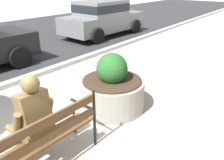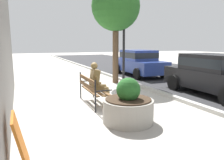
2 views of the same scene
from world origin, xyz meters
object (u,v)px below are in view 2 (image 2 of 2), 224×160
at_px(concrete_planter, 128,107).
at_px(parked_car_blue, 139,62).
at_px(leaning_signboard, 21,143).
at_px(street_tree_near_bench, 116,7).
at_px(bronze_statue_seated, 99,84).
at_px(parked_car_black, 214,73).
at_px(lamp_post, 124,31).
at_px(park_bench, 92,88).

height_order(concrete_planter, parked_car_blue, parked_car_blue).
bearing_deg(leaning_signboard, concrete_planter, 115.61).
xyz_separation_m(street_tree_near_bench, parked_car_blue, (-1.70, 2.36, -2.82)).
height_order(bronze_statue_seated, street_tree_near_bench, street_tree_near_bench).
distance_m(parked_car_black, leaning_signboard, 7.28).
distance_m(street_tree_near_bench, lamp_post, 1.18).
bearing_deg(lamp_post, parked_car_blue, 133.60).
bearing_deg(leaning_signboard, parked_car_blue, 139.65).
height_order(parked_car_black, lamp_post, lamp_post).
bearing_deg(lamp_post, street_tree_near_bench, -122.29).
xyz_separation_m(parked_car_black, lamp_post, (-3.67, -2.01, 1.71)).
relative_size(bronze_statue_seated, street_tree_near_bench, 0.28).
bearing_deg(bronze_statue_seated, leaning_signboard, -38.44).
bearing_deg(park_bench, street_tree_near_bench, 144.45).
distance_m(street_tree_near_bench, parked_car_black, 5.35).
bearing_deg(parked_car_blue, leaning_signboard, -40.35).
distance_m(parked_car_blue, parked_car_black, 5.59).
bearing_deg(street_tree_near_bench, parked_car_black, 31.19).
bearing_deg(street_tree_near_bench, concrete_planter, -21.27).
bearing_deg(bronze_statue_seated, street_tree_near_bench, 147.86).
relative_size(parked_car_blue, parked_car_black, 1.00).
distance_m(bronze_statue_seated, lamp_post, 4.41).
relative_size(park_bench, bronze_statue_seated, 1.32).
relative_size(street_tree_near_bench, leaning_signboard, 5.41).
xyz_separation_m(street_tree_near_bench, parked_car_black, (3.89, 2.36, -2.82)).
distance_m(park_bench, parked_car_blue, 6.82).
distance_m(bronze_statue_seated, leaning_signboard, 3.83).
xyz_separation_m(park_bench, bronze_statue_seated, (0.11, 0.21, 0.12)).
height_order(bronze_statue_seated, parked_car_blue, parked_car_blue).
xyz_separation_m(parked_car_blue, parked_car_black, (5.59, 0.00, 0.00)).
bearing_deg(parked_car_blue, street_tree_near_bench, -54.18).
bearing_deg(parked_car_blue, parked_car_black, 0.00).
height_order(concrete_planter, parked_car_black, parked_car_black).
bearing_deg(bronze_statue_seated, parked_car_black, 83.20).
bearing_deg(parked_car_blue, concrete_planter, -32.45).
relative_size(park_bench, lamp_post, 0.47).
xyz_separation_m(concrete_planter, street_tree_near_bench, (-5.17, 2.01, 3.26)).
bearing_deg(street_tree_near_bench, leaning_signboard, -35.23).
distance_m(bronze_statue_seated, parked_car_blue, 6.75).
xyz_separation_m(concrete_planter, lamp_post, (-4.95, 2.35, 2.15)).
bearing_deg(concrete_planter, park_bench, -170.82).
xyz_separation_m(concrete_planter, parked_car_black, (-1.28, 4.37, 0.44)).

